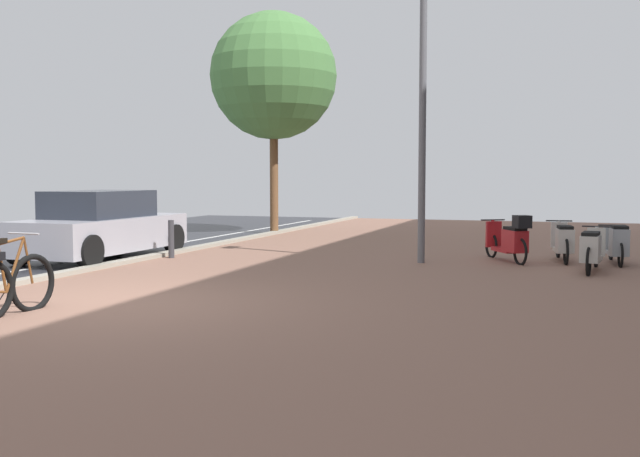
# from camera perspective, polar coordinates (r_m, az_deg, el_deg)

# --- Properties ---
(ground) EXTENTS (21.00, 40.00, 0.13)m
(ground) POSITION_cam_1_polar(r_m,az_deg,el_deg) (9.18, -8.83, -6.61)
(ground) COLOR #292A30
(bicycle_foreground) EXTENTS (0.70, 1.44, 1.12)m
(bicycle_foreground) POSITION_cam_1_polar(r_m,az_deg,el_deg) (9.55, -23.51, -3.91)
(bicycle_foreground) COLOR black
(bicycle_foreground) RESTS_ON ground
(scooter_near) EXTENTS (1.07, 1.63, 0.97)m
(scooter_near) POSITION_cam_1_polar(r_m,az_deg,el_deg) (14.64, 14.76, -0.87)
(scooter_near) COLOR black
(scooter_near) RESTS_ON ground
(scooter_mid) EXTENTS (0.52, 1.73, 0.78)m
(scooter_mid) POSITION_cam_1_polar(r_m,az_deg,el_deg) (14.91, 22.37, -1.10)
(scooter_mid) COLOR black
(scooter_mid) RESTS_ON ground
(scooter_far) EXTENTS (0.58, 1.85, 0.79)m
(scooter_far) POSITION_cam_1_polar(r_m,az_deg,el_deg) (13.53, 20.61, -1.58)
(scooter_far) COLOR black
(scooter_far) RESTS_ON ground
(scooter_extra) EXTENTS (0.56, 1.79, 0.80)m
(scooter_extra) POSITION_cam_1_polar(r_m,az_deg,el_deg) (14.99, 18.60, -1.00)
(scooter_extra) COLOR black
(scooter_extra) RESTS_ON ground
(parked_car_near) EXTENTS (1.78, 4.02, 1.39)m
(parked_car_near) POSITION_cam_1_polar(r_m,az_deg,el_deg) (15.46, -16.82, 0.14)
(parked_car_near) COLOR #A7A6B1
(parked_car_near) RESTS_ON ground
(lamp_post) EXTENTS (0.20, 0.52, 5.55)m
(lamp_post) POSITION_cam_1_polar(r_m,az_deg,el_deg) (14.20, 8.08, 9.81)
(lamp_post) COLOR slate
(lamp_post) RESTS_ON ground
(street_tree) EXTENTS (3.68, 3.68, 6.43)m
(street_tree) POSITION_cam_1_polar(r_m,az_deg,el_deg) (21.51, -3.68, 11.87)
(street_tree) COLOR brown
(street_tree) RESTS_ON ground
(bollard_far) EXTENTS (0.12, 0.12, 0.78)m
(bollard_far) POSITION_cam_1_polar(r_m,az_deg,el_deg) (15.19, -11.64, -0.82)
(bollard_far) COLOR #38383D
(bollard_far) RESTS_ON ground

